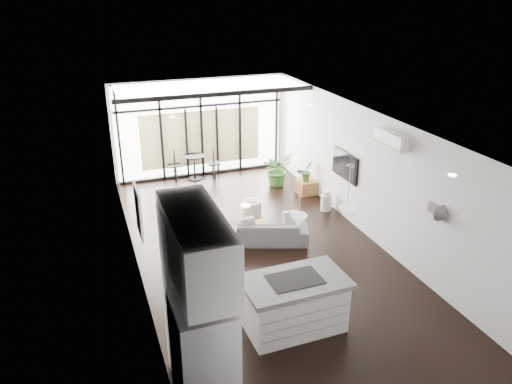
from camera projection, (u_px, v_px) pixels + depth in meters
floor at (261, 252)px, 10.49m from camera, size 5.00×10.00×0.00m
ceiling at (261, 122)px, 9.41m from camera, size 5.00×10.00×0.00m
wall_left at (134, 208)px, 9.17m from camera, size 0.02×10.00×2.80m
wall_right at (370, 175)px, 10.73m from camera, size 0.02×10.00×2.80m
wall_back at (201, 127)px, 14.29m from camera, size 5.00×0.02×2.80m
wall_front at (415, 351)px, 5.61m from camera, size 5.00×0.02×2.80m
glazing at (202, 129)px, 14.18m from camera, size 5.00×0.20×2.80m
skylight at (208, 86)px, 12.89m from camera, size 4.70×1.90×0.06m
neighbour_building at (201, 138)px, 14.36m from camera, size 3.50×0.02×1.60m
island at (294, 304)px, 8.03m from camera, size 1.70×1.03×0.91m
cooktop at (295, 279)px, 7.85m from camera, size 0.85×0.58×0.01m
fridge at (205, 364)px, 6.13m from camera, size 0.69×0.87×1.79m
appliance_column at (193, 299)px, 6.68m from camera, size 0.68×0.71×2.63m
upper_cabinets at (196, 247)px, 5.88m from camera, size 0.62×1.75×0.86m
pendant_left at (299, 221)px, 7.29m from camera, size 0.26×0.26×0.18m
pendant_right at (347, 213)px, 7.54m from camera, size 0.26×0.26×0.18m
sofa at (268, 228)px, 10.79m from camera, size 1.79×1.06×0.67m
console_bench at (240, 236)px, 10.72m from camera, size 1.30×0.54×0.41m
pouf at (252, 208)px, 12.07m from camera, size 0.54×0.54×0.38m
crate at (306, 187)px, 13.34m from camera, size 0.48×0.48×0.36m
plant_tall at (277, 173)px, 13.83m from camera, size 1.18×1.22×0.73m
plant_crate at (307, 176)px, 13.22m from camera, size 0.42×0.62×0.25m
milk_can at (326, 201)px, 12.33m from camera, size 0.27×0.27×0.52m
bistro_set at (194, 168)px, 14.25m from camera, size 1.52×0.85×0.69m
tv at (345, 165)px, 11.62m from camera, size 0.05×1.10×0.65m
ac_unit at (392, 139)px, 9.59m from camera, size 0.22×0.90×0.30m
framed_art at (138, 211)px, 8.69m from camera, size 0.04×0.70×0.90m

